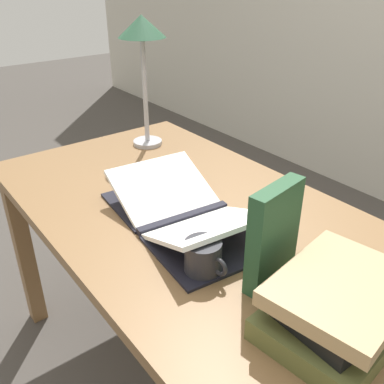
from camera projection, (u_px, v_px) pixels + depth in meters
ground_plane at (195, 380)px, 1.59m from camera, size 12.00×12.00×0.00m
reading_desk at (196, 238)px, 1.28m from camera, size 1.45×0.79×0.73m
open_book at (184, 212)px, 1.19m from camera, size 0.55×0.34×0.10m
book_stack_tall at (339, 306)px, 0.82m from camera, size 0.26×0.32×0.12m
book_standing_upright at (273, 236)px, 0.92m from camera, size 0.06×0.16×0.24m
reading_lamp at (142, 40)px, 1.52m from camera, size 0.17×0.17×0.48m
coffee_mug at (203, 258)px, 0.98m from camera, size 0.12×0.09×0.08m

